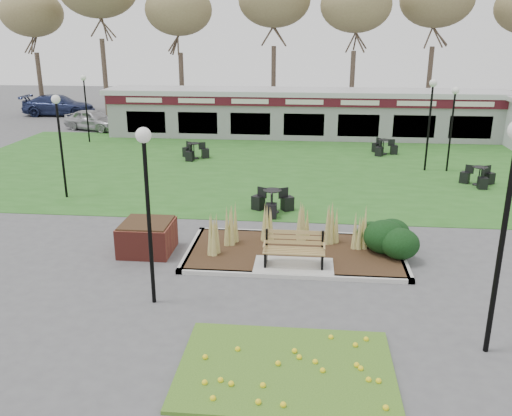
# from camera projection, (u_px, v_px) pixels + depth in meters

# --- Properties ---
(ground) EXTENTS (100.00, 100.00, 0.00)m
(ground) POSITION_uv_depth(u_px,v_px,m) (293.00, 272.00, 14.94)
(ground) COLOR #515154
(ground) RESTS_ON ground
(lawn) EXTENTS (34.00, 16.00, 0.02)m
(lawn) POSITION_uv_depth(u_px,v_px,m) (301.00, 167.00, 26.28)
(lawn) COLOR #28601E
(lawn) RESTS_ON ground
(flower_bed) EXTENTS (4.20, 3.00, 0.16)m
(flower_bed) POSITION_uv_depth(u_px,v_px,m) (286.00, 368.00, 10.57)
(flower_bed) COLOR #39681D
(flower_bed) RESTS_ON ground
(planting_bed) EXTENTS (6.75, 3.40, 1.27)m
(planting_bed) POSITION_uv_depth(u_px,v_px,m) (338.00, 243.00, 15.98)
(planting_bed) COLOR #362515
(planting_bed) RESTS_ON ground
(park_bench) EXTENTS (1.70, 0.66, 0.93)m
(park_bench) POSITION_uv_depth(u_px,v_px,m) (294.00, 248.00, 14.99)
(park_bench) COLOR #A7824B
(park_bench) RESTS_ON ground
(brick_planter) EXTENTS (1.50, 1.50, 0.95)m
(brick_planter) POSITION_uv_depth(u_px,v_px,m) (147.00, 237.00, 16.15)
(brick_planter) COLOR maroon
(brick_planter) RESTS_ON ground
(food_pavilion) EXTENTS (24.60, 3.40, 2.90)m
(food_pavilion) POSITION_uv_depth(u_px,v_px,m) (304.00, 113.00, 33.35)
(food_pavilion) COLOR #959597
(food_pavilion) RESTS_ON ground
(tree_backdrop) EXTENTS (47.24, 5.24, 10.36)m
(tree_backdrop) POSITION_uv_depth(u_px,v_px,m) (308.00, 0.00, 38.79)
(tree_backdrop) COLOR #47382B
(tree_backdrop) RESTS_ON ground
(lamp_post_near_left) EXTENTS (0.36, 0.36, 4.31)m
(lamp_post_near_left) POSITION_uv_depth(u_px,v_px,m) (146.00, 178.00, 12.29)
(lamp_post_near_left) COLOR black
(lamp_post_near_left) RESTS_ON ground
(lamp_post_near_right) EXTENTS (0.40, 0.40, 4.81)m
(lamp_post_near_right) POSITION_uv_depth(u_px,v_px,m) (510.00, 189.00, 10.15)
(lamp_post_near_right) COLOR black
(lamp_post_near_right) RESTS_ON ground
(lamp_post_mid_left) EXTENTS (0.33, 0.33, 4.03)m
(lamp_post_mid_left) POSITION_uv_depth(u_px,v_px,m) (59.00, 124.00, 20.63)
(lamp_post_mid_left) COLOR black
(lamp_post_mid_left) RESTS_ON ground
(lamp_post_mid_right) EXTENTS (0.32, 0.32, 3.91)m
(lamp_post_mid_right) POSITION_uv_depth(u_px,v_px,m) (453.00, 111.00, 24.65)
(lamp_post_mid_right) COLOR black
(lamp_post_mid_right) RESTS_ON ground
(lamp_post_far_right) EXTENTS (0.35, 0.35, 4.25)m
(lamp_post_far_right) POSITION_uv_depth(u_px,v_px,m) (431.00, 105.00, 24.72)
(lamp_post_far_right) COLOR black
(lamp_post_far_right) RESTS_ON ground
(lamp_post_far_left) EXTENTS (0.32, 0.32, 3.90)m
(lamp_post_far_left) POSITION_uv_depth(u_px,v_px,m) (85.00, 94.00, 31.30)
(lamp_post_far_left) COLOR black
(lamp_post_far_left) RESTS_ON ground
(bistro_set_a) EXTENTS (1.60, 1.39, 0.85)m
(bistro_set_a) POSITION_uv_depth(u_px,v_px,m) (272.00, 205.00, 19.66)
(bistro_set_a) COLOR black
(bistro_set_a) RESTS_ON ground
(bistro_set_b) EXTENTS (1.49, 1.42, 0.80)m
(bistro_set_b) POSITION_uv_depth(u_px,v_px,m) (194.00, 153.00, 27.94)
(bistro_set_b) COLOR black
(bistro_set_b) RESTS_ON ground
(bistro_set_c) EXTENTS (1.51, 1.32, 0.80)m
(bistro_set_c) POSITION_uv_depth(u_px,v_px,m) (479.00, 179.00, 23.13)
(bistro_set_c) COLOR black
(bistro_set_c) RESTS_ON ground
(bistro_set_d) EXTENTS (1.31, 1.47, 0.78)m
(bistro_set_d) POSITION_uv_depth(u_px,v_px,m) (383.00, 149.00, 28.95)
(bistro_set_d) COLOR black
(bistro_set_d) RESTS_ON ground
(car_silver) EXTENTS (4.34, 2.94, 1.37)m
(car_silver) POSITION_uv_depth(u_px,v_px,m) (93.00, 120.00, 35.87)
(car_silver) COLOR #A9A9AE
(car_silver) RESTS_ON ground
(car_black) EXTENTS (4.14, 2.32, 1.29)m
(car_black) POSITION_uv_depth(u_px,v_px,m) (194.00, 111.00, 39.90)
(car_black) COLOR black
(car_black) RESTS_ON ground
(car_blue) EXTENTS (5.58, 2.57, 1.58)m
(car_blue) POSITION_uv_depth(u_px,v_px,m) (59.00, 105.00, 41.99)
(car_blue) COLOR navy
(car_blue) RESTS_ON ground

